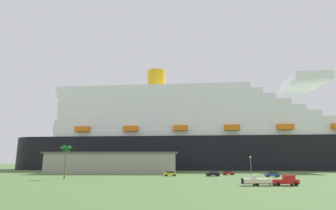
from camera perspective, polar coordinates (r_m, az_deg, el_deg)
name	(u,v)px	position (r m, az deg, el deg)	size (l,w,h in m)	color
ground_plane	(178,174)	(111.84, 2.20, -14.37)	(600.00, 600.00, 0.00)	#4C6B38
cruise_ship	(199,136)	(160.86, 6.60, -6.54)	(234.24, 53.34, 64.35)	black
terminal_building	(115,163)	(118.38, -11.26, -11.93)	(54.32, 24.03, 8.57)	gray
pickup_truck	(286,181)	(64.19, 23.69, -14.50)	(5.62, 2.34, 2.20)	red
small_boat_on_trailer	(260,181)	(62.15, 18.97, -15.04)	(8.19, 2.11, 2.15)	#595960
palm_tree	(66,152)	(84.99, -20.81, -9.24)	(3.74, 3.51, 9.67)	brown
street_lamp	(251,163)	(90.21, 17.16, -11.71)	(0.56, 0.56, 6.61)	slate
parked_car_blue_suv	(272,174)	(95.63, 21.31, -13.57)	(4.46, 2.06, 1.58)	#264C99
parked_car_yellow_taxi	(170,174)	(94.99, 0.47, -14.36)	(4.50, 2.72, 1.58)	yellow
parked_car_black_coupe	(213,174)	(94.80, 9.55, -14.20)	(4.82, 2.61, 1.58)	black
parked_car_red_hatchback	(228,173)	(104.01, 12.67, -13.85)	(4.42, 2.47, 1.58)	red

